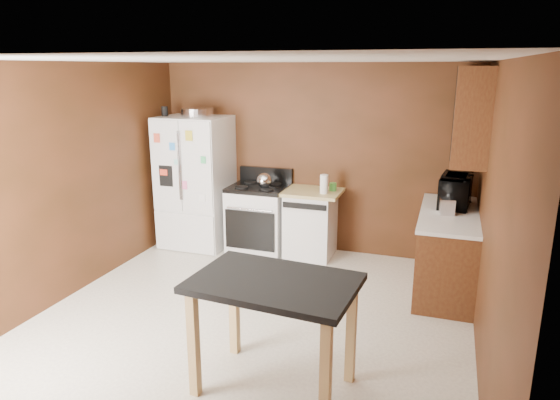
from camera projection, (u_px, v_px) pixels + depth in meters
The scene contains 18 objects.
floor at pixel (249, 322), 4.94m from camera, with size 4.50×4.50×0.00m, color white.
ceiling at pixel (245, 60), 4.29m from camera, with size 4.50×4.50×0.00m, color white.
wall_back at pixel (312, 159), 6.67m from camera, with size 4.20×4.20×0.00m, color #572B17.
wall_front at pixel (79, 307), 2.56m from camera, with size 4.20×4.20×0.00m, color #572B17.
wall_left at pixel (64, 183), 5.27m from camera, with size 4.50×4.50×0.00m, color #572B17.
wall_right at pixel (492, 222), 3.96m from camera, with size 4.50×4.50×0.00m, color #572B17.
roasting_pan at pixel (197, 112), 6.67m from camera, with size 0.43×0.43×0.11m, color silver.
pen_cup at pixel (165, 111), 6.70m from camera, with size 0.09×0.09×0.13m, color black.
kettle at pixel (264, 181), 6.52m from camera, with size 0.20×0.20×0.20m, color silver.
paper_towel at pixel (324, 184), 6.30m from camera, with size 0.10×0.10×0.24m, color white.
green_canister at pixel (333, 187), 6.44m from camera, with size 0.09×0.09×0.10m, color green.
toaster at pixel (446, 205), 5.41m from camera, with size 0.15×0.24×0.17m, color silver.
microwave at pixel (456, 192), 5.68m from camera, with size 0.59×0.40×0.32m, color black.
refrigerator at pixel (196, 182), 6.89m from camera, with size 0.90×0.80×1.80m.
gas_range at pixel (259, 217), 6.78m from camera, with size 0.76×0.68×1.10m.
dishwasher at pixel (310, 223), 6.58m from camera, with size 0.78×0.63×0.89m.
right_cabinets at pixel (454, 211), 5.48m from camera, with size 0.63×1.58×2.45m.
island at pixel (274, 297), 3.74m from camera, with size 1.28×0.90×0.91m.
Camera 1 is at (1.73, -4.12, 2.44)m, focal length 32.00 mm.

